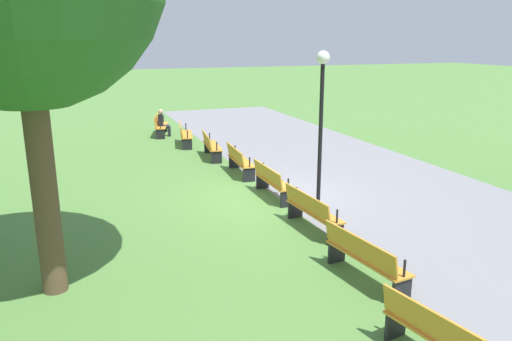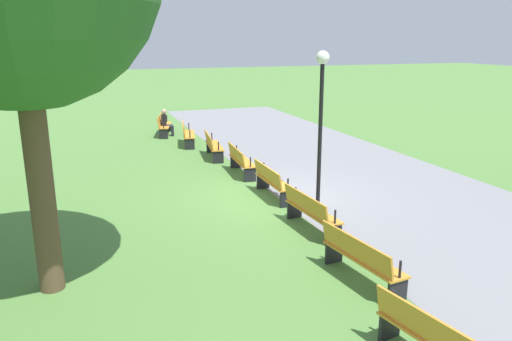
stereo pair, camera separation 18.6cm
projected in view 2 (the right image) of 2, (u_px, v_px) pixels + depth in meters
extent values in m
plane|color=#54843D|center=(274.00, 197.00, 13.38)|extent=(120.00, 120.00, 0.00)
cube|color=gray|center=(377.00, 185.00, 14.45)|extent=(34.52, 6.36, 0.01)
cube|color=orange|center=(165.00, 125.00, 21.85)|extent=(1.90, 0.89, 0.04)
cube|color=orange|center=(160.00, 120.00, 21.77)|extent=(1.82, 0.57, 0.40)
cube|color=black|center=(167.00, 127.00, 22.75)|extent=(0.15, 0.38, 0.43)
cylinder|color=black|center=(167.00, 119.00, 22.65)|extent=(0.05, 0.05, 0.30)
cube|color=black|center=(163.00, 134.00, 21.08)|extent=(0.15, 0.38, 0.43)
cylinder|color=black|center=(163.00, 125.00, 20.98)|extent=(0.05, 0.05, 0.30)
cube|color=orange|center=(189.00, 134.00, 19.82)|extent=(1.90, 0.78, 0.04)
cube|color=orange|center=(184.00, 128.00, 19.72)|extent=(1.84, 0.45, 0.40)
cube|color=black|center=(189.00, 136.00, 20.70)|extent=(0.13, 0.38, 0.43)
cylinder|color=black|center=(189.00, 126.00, 20.60)|extent=(0.05, 0.05, 0.30)
cube|color=black|center=(190.00, 144.00, 19.05)|extent=(0.13, 0.38, 0.43)
cylinder|color=black|center=(190.00, 134.00, 18.95)|extent=(0.05, 0.05, 0.30)
cube|color=orange|center=(215.00, 146.00, 17.70)|extent=(1.89, 0.67, 0.04)
cube|color=orange|center=(209.00, 139.00, 17.60)|extent=(1.85, 0.34, 0.40)
cube|color=black|center=(212.00, 147.00, 18.58)|extent=(0.11, 0.38, 0.43)
cylinder|color=black|center=(212.00, 137.00, 18.48)|extent=(0.05, 0.05, 0.30)
cube|color=black|center=(218.00, 157.00, 16.94)|extent=(0.11, 0.38, 0.43)
cylinder|color=black|center=(218.00, 146.00, 16.85)|extent=(0.05, 0.05, 0.30)
cube|color=orange|center=(243.00, 161.00, 15.51)|extent=(1.88, 0.56, 0.04)
cube|color=orange|center=(236.00, 154.00, 15.40)|extent=(1.86, 0.22, 0.40)
cube|color=black|center=(236.00, 161.00, 16.38)|extent=(0.08, 0.38, 0.43)
cylinder|color=black|center=(236.00, 150.00, 16.28)|extent=(0.05, 0.05, 0.30)
cube|color=black|center=(250.00, 175.00, 14.77)|extent=(0.08, 0.38, 0.43)
cylinder|color=black|center=(250.00, 162.00, 14.67)|extent=(0.05, 0.05, 0.30)
cube|color=orange|center=(274.00, 181.00, 13.27)|extent=(1.85, 0.44, 0.04)
cube|color=orange|center=(268.00, 173.00, 13.14)|extent=(1.85, 0.10, 0.40)
cube|color=black|center=(263.00, 181.00, 14.12)|extent=(0.06, 0.37, 0.43)
cylinder|color=black|center=(264.00, 168.00, 14.02)|extent=(0.04, 0.04, 0.30)
cube|color=black|center=(287.00, 199.00, 12.54)|extent=(0.06, 0.37, 0.43)
cylinder|color=black|center=(288.00, 184.00, 12.45)|extent=(0.04, 0.04, 0.30)
cube|color=orange|center=(313.00, 211.00, 10.97)|extent=(1.88, 0.56, 0.04)
cube|color=orange|center=(305.00, 202.00, 10.83)|extent=(1.86, 0.22, 0.40)
cube|color=black|center=(295.00, 209.00, 11.80)|extent=(0.08, 0.38, 0.43)
cylinder|color=black|center=(296.00, 193.00, 11.70)|extent=(0.05, 0.05, 0.30)
cube|color=black|center=(333.00, 235.00, 10.26)|extent=(0.08, 0.38, 0.43)
cylinder|color=black|center=(335.00, 217.00, 10.17)|extent=(0.05, 0.05, 0.30)
cube|color=orange|center=(364.00, 258.00, 8.63)|extent=(1.89, 0.67, 0.04)
cube|color=orange|center=(355.00, 248.00, 8.48)|extent=(1.85, 0.34, 0.40)
cube|color=black|center=(334.00, 252.00, 9.43)|extent=(0.11, 0.38, 0.43)
cylinder|color=black|center=(336.00, 233.00, 9.34)|extent=(0.05, 0.05, 0.30)
cube|color=black|center=(397.00, 292.00, 7.94)|extent=(0.11, 0.38, 0.43)
cylinder|color=black|center=(400.00, 270.00, 7.85)|extent=(0.05, 0.05, 0.30)
cube|color=orange|center=(432.00, 330.00, 6.09)|extent=(1.84, 0.45, 0.40)
cube|color=black|center=(390.00, 325.00, 7.03)|extent=(0.13, 0.38, 0.43)
cylinder|color=black|center=(393.00, 300.00, 6.94)|extent=(0.05, 0.05, 0.30)
cube|color=black|center=(164.00, 120.00, 21.62)|extent=(0.36, 0.27, 0.50)
sphere|color=tan|center=(164.00, 111.00, 21.52)|extent=(0.22, 0.22, 0.22)
cylinder|color=#23232D|center=(168.00, 126.00, 21.80)|extent=(0.22, 0.38, 0.13)
cylinder|color=#23232D|center=(173.00, 131.00, 21.87)|extent=(0.13, 0.13, 0.43)
cylinder|color=#23232D|center=(168.00, 127.00, 21.62)|extent=(0.22, 0.38, 0.13)
cylinder|color=#23232D|center=(172.00, 131.00, 21.70)|extent=(0.13, 0.13, 0.43)
cylinder|color=brown|center=(40.00, 182.00, 8.01)|extent=(0.41, 0.41, 3.83)
cylinder|color=black|center=(320.00, 139.00, 12.00)|extent=(0.10, 0.10, 3.60)
sphere|color=white|center=(323.00, 57.00, 11.50)|extent=(0.32, 0.32, 0.32)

